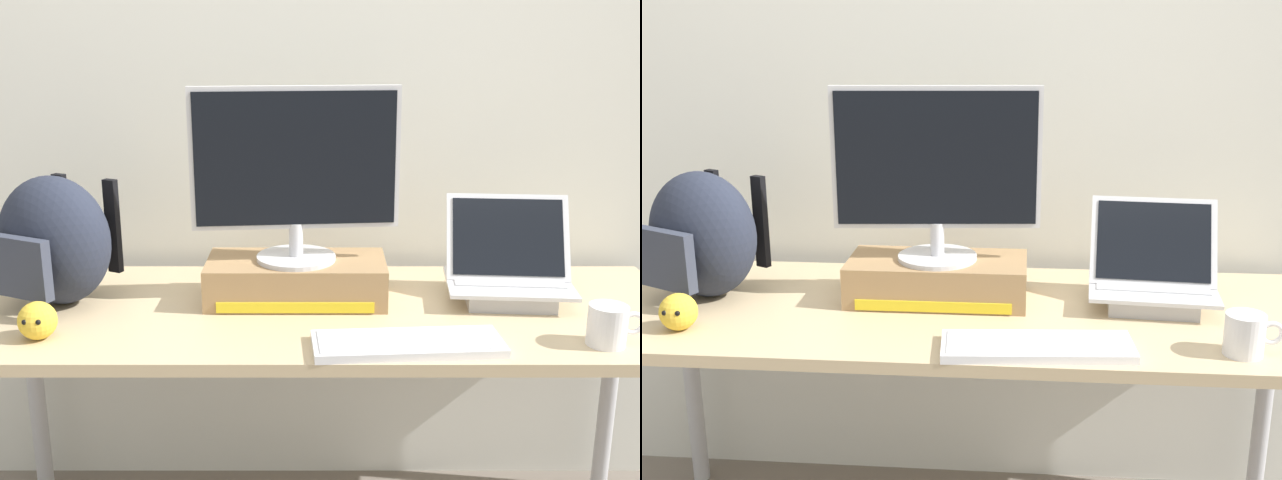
# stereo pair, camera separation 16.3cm
# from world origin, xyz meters

# --- Properties ---
(back_wall) EXTENTS (7.00, 0.10, 2.60)m
(back_wall) POSITION_xyz_m (0.00, 0.44, 1.30)
(back_wall) COLOR silver
(back_wall) RESTS_ON ground
(desk) EXTENTS (1.86, 0.68, 0.72)m
(desk) POSITION_xyz_m (0.00, 0.00, 0.65)
(desk) COLOR tan
(desk) RESTS_ON ground
(toner_box_yellow) EXTENTS (0.46, 0.23, 0.11)m
(toner_box_yellow) POSITION_xyz_m (-0.07, 0.06, 0.78)
(toner_box_yellow) COLOR #9E7A51
(toner_box_yellow) RESTS_ON desk
(desktop_monitor) EXTENTS (0.53, 0.21, 0.45)m
(desktop_monitor) POSITION_xyz_m (-0.07, 0.06, 1.07)
(desktop_monitor) COLOR silver
(desktop_monitor) RESTS_ON toner_box_yellow
(open_laptop) EXTENTS (0.34, 0.26, 0.26)m
(open_laptop) POSITION_xyz_m (0.48, 0.06, 0.78)
(open_laptop) COLOR #ADADB2
(open_laptop) RESTS_ON desk
(external_keyboard) EXTENTS (0.44, 0.18, 0.02)m
(external_keyboard) POSITION_xyz_m (0.19, -0.25, 0.73)
(external_keyboard) COLOR white
(external_keyboard) RESTS_ON desk
(messenger_backpack) EXTENTS (0.38, 0.34, 0.33)m
(messenger_backpack) POSITION_xyz_m (-0.69, 0.04, 0.89)
(messenger_backpack) COLOR #232838
(messenger_backpack) RESTS_ON desk
(coffee_mug) EXTENTS (0.13, 0.09, 0.09)m
(coffee_mug) POSITION_xyz_m (0.64, -0.23, 0.77)
(coffee_mug) COLOR silver
(coffee_mug) RESTS_ON desk
(plush_toy) EXTENTS (0.09, 0.09, 0.09)m
(plush_toy) POSITION_xyz_m (-0.66, -0.20, 0.77)
(plush_toy) COLOR gold
(plush_toy) RESTS_ON desk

